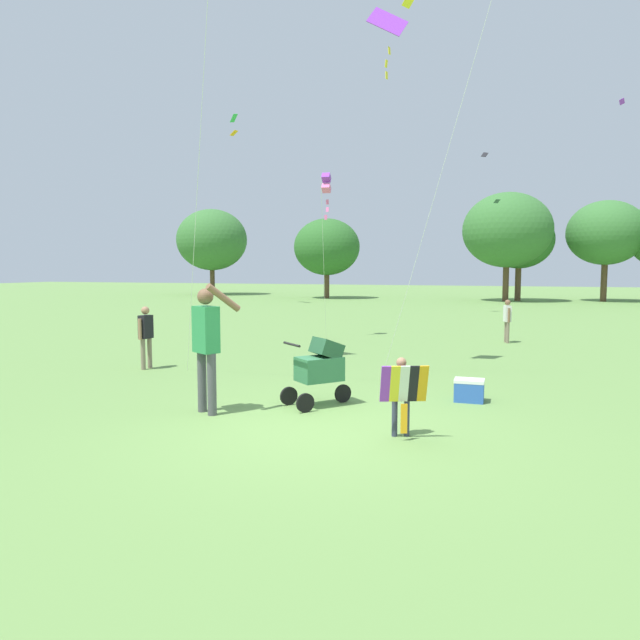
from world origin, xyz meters
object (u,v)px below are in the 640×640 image
at_px(kite_green_novelty, 391,38).
at_px(person_red_shirt, 507,317).
at_px(cooler_box, 469,390).
at_px(person_adult_flyer, 207,339).
at_px(stroller, 320,366).
at_px(kite_blue_high, 326,185).
at_px(child_with_butterfly_kite, 402,389).
at_px(person_sitting_far, 146,332).

xyz_separation_m(kite_green_novelty, person_red_shirt, (2.26, 5.33, -5.72)).
bearing_deg(cooler_box, person_red_shirt, 85.89).
xyz_separation_m(person_adult_flyer, stroller, (1.39, 0.93, -0.47)).
distance_m(stroller, kite_blue_high, 9.16).
height_order(person_adult_flyer, kite_blue_high, kite_blue_high).
bearing_deg(kite_blue_high, stroller, -73.31).
relative_size(person_adult_flyer, person_red_shirt, 1.56).
height_order(child_with_butterfly_kite, person_adult_flyer, person_adult_flyer).
xyz_separation_m(child_with_butterfly_kite, cooler_box, (0.67, 2.20, -0.42)).
height_order(stroller, person_sitting_far, person_sitting_far).
relative_size(child_with_butterfly_kite, person_adult_flyer, 0.53).
distance_m(child_with_butterfly_kite, person_red_shirt, 9.82).
bearing_deg(child_with_butterfly_kite, cooler_box, 73.03).
xyz_separation_m(stroller, kite_green_novelty, (0.39, 3.17, 5.81)).
distance_m(person_red_shirt, person_sitting_far, 9.62).
xyz_separation_m(child_with_butterfly_kite, kite_blue_high, (-3.83, 9.22, 3.84)).
bearing_deg(person_sitting_far, person_red_shirt, 43.24).
xyz_separation_m(person_adult_flyer, person_sitting_far, (-2.96, 2.85, -0.32)).
relative_size(person_red_shirt, cooler_box, 2.65).
relative_size(kite_green_novelty, person_red_shirt, 5.98).
bearing_deg(person_adult_flyer, child_with_butterfly_kite, -6.26).
xyz_separation_m(stroller, person_red_shirt, (2.65, 8.50, 0.09)).
bearing_deg(kite_green_novelty, person_sitting_far, -165.20).
bearing_deg(stroller, person_adult_flyer, -146.18).
relative_size(child_with_butterfly_kite, cooler_box, 2.18).
bearing_deg(person_adult_flyer, person_sitting_far, 136.16).
height_order(person_adult_flyer, person_sitting_far, person_adult_flyer).
height_order(child_with_butterfly_kite, stroller, stroller).
bearing_deg(person_sitting_far, stroller, -23.74).
relative_size(child_with_butterfly_kite, person_red_shirt, 0.83).
relative_size(person_sitting_far, cooler_box, 2.86).
xyz_separation_m(person_adult_flyer, kite_blue_high, (-1.00, 8.91, 3.36)).
distance_m(child_with_butterfly_kite, kite_blue_high, 10.69).
bearing_deg(person_red_shirt, person_adult_flyer, -113.20).
bearing_deg(person_red_shirt, kite_blue_high, -174.03).
bearing_deg(kite_green_novelty, person_adult_flyer, -113.50).
bearing_deg(person_sitting_far, kite_green_novelty, 14.80).
distance_m(kite_blue_high, person_red_shirt, 6.30).
distance_m(kite_blue_high, cooler_box, 9.36).
bearing_deg(person_sitting_far, cooler_box, -8.38).
xyz_separation_m(child_with_butterfly_kite, kite_green_novelty, (-1.05, 4.41, 5.82)).
bearing_deg(kite_green_novelty, stroller, -97.06).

